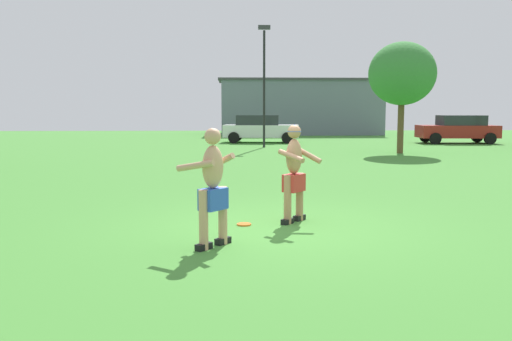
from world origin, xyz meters
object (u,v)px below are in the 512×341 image
player_with_cap (294,169)px  frisbee (244,224)px  player_in_blue (213,185)px  tree_behind_players (402,74)px  car_red_near_post (458,129)px  car_white_mid_lot (260,128)px  lamp_post (264,74)px

player_with_cap → frisbee: bearing=-166.4°
player_in_blue → tree_behind_players: size_ratio=0.35×
car_red_near_post → car_white_mid_lot: bearing=173.7°
player_with_cap → frisbee: player_with_cap is taller
car_red_near_post → tree_behind_players: (-5.37, -6.69, 2.62)m
player_in_blue → car_white_mid_lot: player_in_blue is taller
player_in_blue → tree_behind_players: tree_behind_players is taller
player_in_blue → car_red_near_post: player_in_blue is taller
lamp_post → tree_behind_players: lamp_post is taller
player_with_cap → tree_behind_players: tree_behind_players is taller
player_in_blue → car_white_mid_lot: 24.02m
player_with_cap → lamp_post: (0.52, 18.26, 2.75)m
player_in_blue → car_red_near_post: size_ratio=0.38×
car_white_mid_lot → tree_behind_players: tree_behind_players is taller
car_red_near_post → car_white_mid_lot: size_ratio=0.98×
frisbee → tree_behind_players: tree_behind_players is taller
frisbee → car_red_near_post: 24.72m
player_in_blue → car_red_near_post: bearing=60.2°
player_in_blue → lamp_post: bearing=84.7°
frisbee → tree_behind_players: bearing=63.9°
car_white_mid_lot → lamp_post: 4.96m
frisbee → car_red_near_post: size_ratio=0.06×
player_with_cap → car_red_near_post: 24.10m
player_in_blue → car_red_near_post: (13.00, 22.71, -0.07)m
car_red_near_post → player_in_blue: bearing=-119.8°
player_in_blue → tree_behind_players: 17.93m
frisbee → lamp_post: size_ratio=0.04×
car_red_near_post → car_white_mid_lot: 11.19m
car_white_mid_lot → player_with_cap: bearing=-91.4°
player_with_cap → lamp_post: size_ratio=0.28×
lamp_post → tree_behind_players: size_ratio=1.25×
player_with_cap → tree_behind_players: bearing=66.4°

